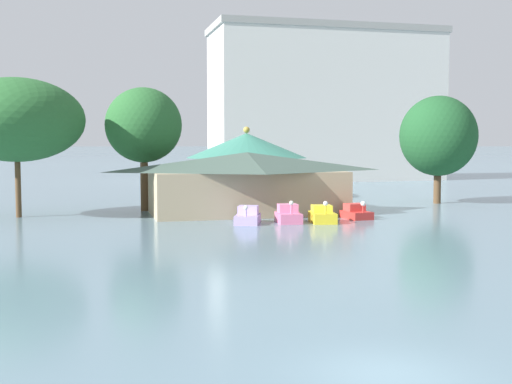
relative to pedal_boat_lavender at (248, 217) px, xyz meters
name	(u,v)px	position (x,y,z in m)	size (l,w,h in m)	color
ground_plane	(388,374)	(-3.90, -31.55, -0.50)	(2000.00, 2000.00, 0.00)	slate
pedal_boat_lavender	(248,217)	(0.00, 0.00, 0.00)	(2.59, 3.33, 1.44)	#B299D8
pedal_boat_pink	(288,215)	(3.02, -0.29, 0.04)	(1.88, 2.64, 1.73)	pink
pedal_boat_yellow	(322,215)	(5.49, -0.82, 0.02)	(2.07, 2.92, 1.70)	yellow
pedal_boat_red	(356,213)	(8.89, 0.88, -0.04)	(1.99, 2.68, 1.46)	red
boathouse	(247,182)	(1.47, 6.37, 2.18)	(16.87, 8.81, 5.12)	tan
green_roof_pavilion	(247,160)	(5.21, 22.17, 3.49)	(12.94, 12.94, 7.62)	brown
shoreline_tree_tall_left	(16,120)	(-16.69, 8.36, 7.19)	(10.60, 10.60, 11.00)	brown
shoreline_tree_mid	(144,125)	(-6.59, 10.95, 6.88)	(6.57, 6.57, 10.65)	brown
shoreline_tree_right	(438,136)	(21.63, 10.98, 6.04)	(7.43, 7.43, 10.43)	brown
background_building_block	(325,104)	(25.29, 52.49, 11.44)	(36.21, 13.75, 23.85)	silver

